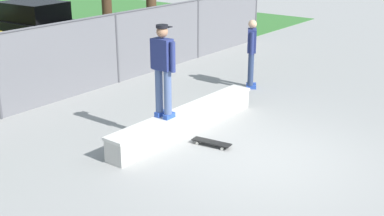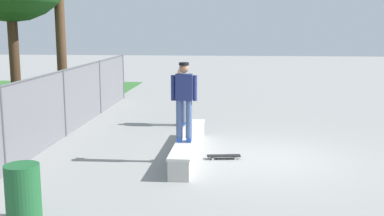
% 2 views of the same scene
% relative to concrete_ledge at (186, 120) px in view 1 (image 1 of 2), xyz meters
% --- Properties ---
extents(ground_plane, '(80.00, 80.00, 0.00)m').
position_rel_concrete_ledge_xyz_m(ground_plane, '(-0.14, -1.85, -0.25)').
color(ground_plane, gray).
extents(concrete_ledge, '(4.20, 0.53, 0.49)m').
position_rel_concrete_ledge_xyz_m(concrete_ledge, '(0.00, 0.00, 0.00)').
color(concrete_ledge, '#B7B5AD').
rests_on(concrete_ledge, ground).
extents(skateboarder, '(0.31, 0.60, 1.84)m').
position_rel_concrete_ledge_xyz_m(skateboarder, '(-0.64, 0.05, 1.27)').
color(skateboarder, '#2647A5').
rests_on(skateboarder, concrete_ledge).
extents(skateboard, '(0.31, 0.82, 0.09)m').
position_rel_concrete_ledge_xyz_m(skateboard, '(-0.28, -0.86, -0.17)').
color(skateboard, black).
rests_on(skateboard, ground).
extents(chainlink_fence, '(18.27, 0.07, 1.93)m').
position_rel_concrete_ledge_xyz_m(chainlink_fence, '(-0.14, 3.73, 0.80)').
color(chainlink_fence, '#4C4C51').
rests_on(chainlink_fence, ground).
extents(car_black, '(2.26, 4.32, 1.66)m').
position_rel_concrete_ledge_xyz_m(car_black, '(2.89, 9.02, 0.59)').
color(car_black, black).
rests_on(car_black, ground).
extents(bystander, '(0.52, 0.42, 1.82)m').
position_rel_concrete_ledge_xyz_m(bystander, '(3.50, 0.58, 0.76)').
color(bystander, '#2647A5').
rests_on(bystander, ground).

